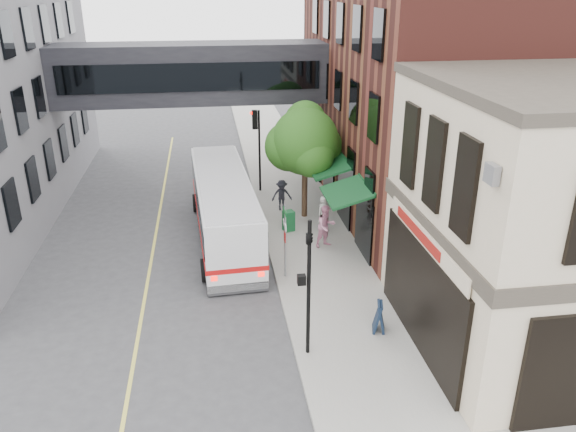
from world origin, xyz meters
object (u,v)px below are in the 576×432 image
object	(u,v)px
newspaper_box	(289,221)
pedestrian_b	(326,226)
pedestrian_c	(282,195)
sandwich_board	(379,317)
bus	(224,205)
pedestrian_a	(324,215)

from	to	relation	value
newspaper_box	pedestrian_b	bearing A→B (deg)	-70.97
pedestrian_c	sandwich_board	xyz separation A→B (m)	(1.75, -11.12, -0.27)
pedestrian_c	pedestrian_b	bearing A→B (deg)	-76.24
pedestrian_b	sandwich_board	bearing A→B (deg)	-107.11
bus	pedestrian_b	distance (m)	4.73
newspaper_box	sandwich_board	distance (m)	8.69
bus	sandwich_board	xyz separation A→B (m)	(4.75, -8.44, -0.93)
bus	pedestrian_a	xyz separation A→B (m)	(4.53, -0.42, -0.56)
pedestrian_b	newspaper_box	world-z (taller)	pedestrian_b
pedestrian_a	sandwich_board	world-z (taller)	pedestrian_a
pedestrian_b	pedestrian_c	distance (m)	4.69
bus	pedestrian_c	xyz separation A→B (m)	(3.00, 2.67, -0.66)
pedestrian_c	newspaper_box	world-z (taller)	pedestrian_c
newspaper_box	sandwich_board	world-z (taller)	sandwich_board
pedestrian_a	pedestrian_b	world-z (taller)	pedestrian_b
bus	newspaper_box	xyz separation A→B (m)	(2.97, 0.07, -0.97)
pedestrian_a	newspaper_box	distance (m)	1.69
pedestrian_a	pedestrian_b	distance (m)	1.42
pedestrian_a	newspaper_box	xyz separation A→B (m)	(-1.56, 0.49, -0.41)
pedestrian_b	pedestrian_c	xyz separation A→B (m)	(-1.33, 4.50, -0.15)
bus	pedestrian_c	size ratio (longest dim) A/B	6.77
bus	pedestrian_c	bearing A→B (deg)	41.68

